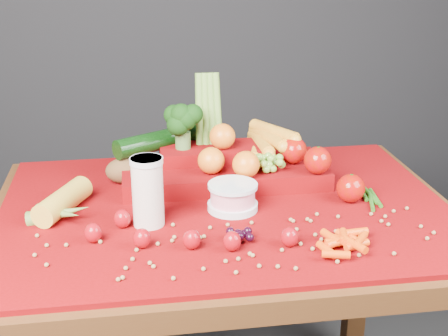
{
  "coord_description": "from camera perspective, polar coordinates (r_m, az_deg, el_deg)",
  "views": [
    {
      "loc": [
        -0.21,
        -1.33,
        1.37
      ],
      "look_at": [
        0.0,
        0.02,
        0.85
      ],
      "focal_mm": 50.0,
      "sensor_mm": 36.0,
      "label": 1
    }
  ],
  "objects": [
    {
      "name": "potato",
      "position": [
        1.62,
        -9.08,
        -0.23
      ],
      "size": [
        0.1,
        0.07,
        0.07
      ],
      "primitive_type": "ellipsoid",
      "color": "#52301A",
      "rests_on": "red_cloth"
    },
    {
      "name": "dark_grape_cluster",
      "position": [
        1.3,
        1.59,
        -6.32
      ],
      "size": [
        0.06,
        0.05,
        0.03
      ],
      "primitive_type": null,
      "color": "black",
      "rests_on": "red_cloth"
    },
    {
      "name": "red_cloth",
      "position": [
        1.48,
        0.12,
        -3.67
      ],
      "size": [
        1.05,
        0.75,
        0.01
      ],
      "primitive_type": "cube",
      "color": "#6A0308",
      "rests_on": "table"
    },
    {
      "name": "table",
      "position": [
        1.52,
        0.11,
        -7.12
      ],
      "size": [
        1.1,
        0.8,
        0.75
      ],
      "color": "#3D1F0D",
      "rests_on": "ground"
    },
    {
      "name": "baby_carrot_pile",
      "position": [
        1.3,
        10.45,
        -6.7
      ],
      "size": [
        0.17,
        0.17,
        0.03
      ],
      "primitive_type": null,
      "color": "#E54308",
      "rests_on": "red_cloth"
    },
    {
      "name": "green_bean_pile",
      "position": [
        1.55,
        12.89,
        -2.57
      ],
      "size": [
        0.14,
        0.12,
        0.01
      ],
      "primitive_type": null,
      "color": "#266116",
      "rests_on": "red_cloth"
    },
    {
      "name": "corn_ear",
      "position": [
        1.45,
        -14.76,
        -3.71
      ],
      "size": [
        0.24,
        0.26,
        0.06
      ],
      "rotation": [
        0.0,
        0.0,
        1.13
      ],
      "color": "gold",
      "rests_on": "red_cloth"
    },
    {
      "name": "strawberry_scatter",
      "position": [
        1.3,
        -4.27,
        -5.95
      ],
      "size": [
        0.44,
        0.18,
        0.05
      ],
      "color": "#9C020E",
      "rests_on": "red_cloth"
    },
    {
      "name": "milk_glass",
      "position": [
        1.36,
        -7.0,
        -1.94
      ],
      "size": [
        0.07,
        0.07,
        0.16
      ],
      "rotation": [
        0.0,
        0.0,
        -0.05
      ],
      "color": "beige",
      "rests_on": "red_cloth"
    },
    {
      "name": "produce_mound",
      "position": [
        1.61,
        0.41,
        0.82
      ],
      "size": [
        0.6,
        0.38,
        0.27
      ],
      "color": "#6A0308",
      "rests_on": "red_cloth"
    },
    {
      "name": "yogurt_bowl",
      "position": [
        1.45,
        0.8,
        -2.55
      ],
      "size": [
        0.12,
        0.12,
        0.06
      ],
      "rotation": [
        0.0,
        0.0,
        -0.42
      ],
      "color": "silver",
      "rests_on": "red_cloth"
    },
    {
      "name": "soybean_scatter",
      "position": [
        1.3,
        1.47,
        -6.89
      ],
      "size": [
        0.84,
        0.24,
        0.01
      ],
      "primitive_type": null,
      "color": "olive",
      "rests_on": "red_cloth"
    }
  ]
}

